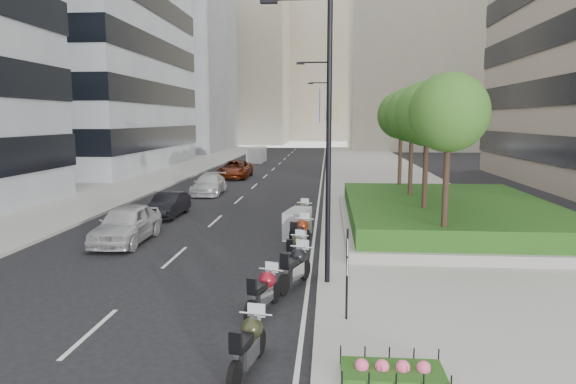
# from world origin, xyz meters

# --- Properties ---
(ground) EXTENTS (160.00, 160.00, 0.00)m
(ground) POSITION_xyz_m (0.00, 0.00, 0.00)
(ground) COLOR black
(ground) RESTS_ON ground
(sidewalk_right) EXTENTS (10.00, 100.00, 0.15)m
(sidewalk_right) POSITION_xyz_m (9.00, 30.00, 0.07)
(sidewalk_right) COLOR #9E9B93
(sidewalk_right) RESTS_ON ground
(sidewalk_left) EXTENTS (8.00, 100.00, 0.15)m
(sidewalk_left) POSITION_xyz_m (-12.00, 30.00, 0.07)
(sidewalk_left) COLOR #9E9B93
(sidewalk_left) RESTS_ON ground
(lane_edge) EXTENTS (0.12, 100.00, 0.01)m
(lane_edge) POSITION_xyz_m (3.70, 30.00, 0.01)
(lane_edge) COLOR silver
(lane_edge) RESTS_ON ground
(lane_centre) EXTENTS (0.12, 100.00, 0.01)m
(lane_centre) POSITION_xyz_m (-1.50, 30.00, 0.01)
(lane_centre) COLOR silver
(lane_centre) RESTS_ON ground
(building_grey_far) EXTENTS (22.00, 26.00, 30.00)m
(building_grey_far) POSITION_xyz_m (-24.00, 70.00, 15.00)
(building_grey_far) COLOR gray
(building_grey_far) RESTS_ON ground
(building_cream_right) EXTENTS (28.00, 24.00, 36.00)m
(building_cream_right) POSITION_xyz_m (22.00, 80.00, 18.00)
(building_cream_right) COLOR #B7AD93
(building_cream_right) RESTS_ON ground
(building_cream_left) EXTENTS (26.00, 24.00, 34.00)m
(building_cream_left) POSITION_xyz_m (-18.00, 100.00, 17.00)
(building_cream_left) COLOR #B7AD93
(building_cream_left) RESTS_ON ground
(building_cream_centre) EXTENTS (30.00, 24.00, 38.00)m
(building_cream_centre) POSITION_xyz_m (2.00, 120.00, 19.00)
(building_cream_centre) COLOR #B7AD93
(building_cream_centre) RESTS_ON ground
(planter) EXTENTS (10.00, 14.00, 0.40)m
(planter) POSITION_xyz_m (10.00, 10.00, 0.35)
(planter) COLOR #9D9A93
(planter) RESTS_ON sidewalk_right
(hedge) EXTENTS (9.40, 13.40, 0.80)m
(hedge) POSITION_xyz_m (10.00, 10.00, 0.95)
(hedge) COLOR #1C4012
(hedge) RESTS_ON planter
(flower_bed) EXTENTS (2.00, 1.00, 0.20)m
(flower_bed) POSITION_xyz_m (5.60, -5.00, 0.25)
(flower_bed) COLOR #1C4012
(flower_bed) RESTS_ON sidewalk_right
(tree_0) EXTENTS (2.80, 2.80, 6.30)m
(tree_0) POSITION_xyz_m (8.50, 4.00, 5.42)
(tree_0) COLOR #332319
(tree_0) RESTS_ON planter
(tree_1) EXTENTS (2.80, 2.80, 6.30)m
(tree_1) POSITION_xyz_m (8.50, 8.00, 5.42)
(tree_1) COLOR #332319
(tree_1) RESTS_ON planter
(tree_2) EXTENTS (2.80, 2.80, 6.30)m
(tree_2) POSITION_xyz_m (8.50, 12.00, 5.42)
(tree_2) COLOR #332319
(tree_2) RESTS_ON planter
(tree_3) EXTENTS (2.80, 2.80, 6.30)m
(tree_3) POSITION_xyz_m (8.50, 16.00, 5.42)
(tree_3) COLOR #332319
(tree_3) RESTS_ON planter
(lamp_post_0) EXTENTS (2.34, 0.45, 9.00)m
(lamp_post_0) POSITION_xyz_m (4.14, 1.00, 5.07)
(lamp_post_0) COLOR black
(lamp_post_0) RESTS_ON ground
(lamp_post_1) EXTENTS (2.34, 0.45, 9.00)m
(lamp_post_1) POSITION_xyz_m (4.14, 18.00, 5.07)
(lamp_post_1) COLOR black
(lamp_post_1) RESTS_ON ground
(lamp_post_2) EXTENTS (2.34, 0.45, 9.00)m
(lamp_post_2) POSITION_xyz_m (4.14, 36.00, 5.07)
(lamp_post_2) COLOR black
(lamp_post_2) RESTS_ON ground
(parking_sign) EXTENTS (0.06, 0.32, 2.50)m
(parking_sign) POSITION_xyz_m (4.80, -2.00, 1.46)
(parking_sign) COLOR black
(parking_sign) RESTS_ON ground
(motorcycle_0) EXTENTS (0.72, 2.16, 1.08)m
(motorcycle_0) POSITION_xyz_m (2.69, -4.64, 0.58)
(motorcycle_0) COLOR black
(motorcycle_0) RESTS_ON ground
(motorcycle_1) EXTENTS (0.89, 2.08, 1.07)m
(motorcycle_1) POSITION_xyz_m (2.59, -1.29, 0.57)
(motorcycle_1) COLOR black
(motorcycle_1) RESTS_ON ground
(motorcycle_2) EXTENTS (1.03, 2.27, 1.17)m
(motorcycle_2) POSITION_xyz_m (3.30, 0.89, 0.63)
(motorcycle_2) COLOR black
(motorcycle_2) RESTS_ON ground
(motorcycle_3) EXTENTS (0.75, 2.01, 1.02)m
(motorcycle_3) POSITION_xyz_m (3.17, 3.27, 0.54)
(motorcycle_3) COLOR black
(motorcycle_3) RESTS_ON ground
(motorcycle_4) EXTENTS (0.91, 2.38, 1.20)m
(motorcycle_4) POSITION_xyz_m (3.21, 5.44, 0.64)
(motorcycle_4) COLOR black
(motorcycle_4) RESTS_ON ground
(motorcycle_5) EXTENTS (1.22, 2.19, 1.26)m
(motorcycle_5) POSITION_xyz_m (2.96, 7.61, 0.63)
(motorcycle_5) COLOR black
(motorcycle_5) RESTS_ON ground
(motorcycle_6) EXTENTS (0.90, 2.24, 1.14)m
(motorcycle_6) POSITION_xyz_m (3.00, 9.82, 0.61)
(motorcycle_6) COLOR black
(motorcycle_6) RESTS_ON ground
(car_a) EXTENTS (1.93, 4.72, 1.60)m
(car_a) POSITION_xyz_m (-4.24, 6.16, 0.80)
(car_a) COLOR #B2B1B3
(car_a) RESTS_ON ground
(car_b) EXTENTS (1.45, 3.94, 1.29)m
(car_b) POSITION_xyz_m (-4.28, 12.06, 0.64)
(car_b) COLOR black
(car_b) RESTS_ON ground
(car_c) EXTENTS (2.08, 4.81, 1.38)m
(car_c) POSITION_xyz_m (-4.03, 20.46, 0.69)
(car_c) COLOR #B7B7B9
(car_c) RESTS_ON ground
(car_d) EXTENTS (2.58, 5.57, 1.54)m
(car_d) POSITION_xyz_m (-4.03, 30.62, 0.77)
(car_d) COLOR #611E0B
(car_d) RESTS_ON ground
(delivery_van) EXTENTS (1.93, 4.51, 1.86)m
(delivery_van) POSITION_xyz_m (-4.46, 47.20, 0.87)
(delivery_van) COLOR silver
(delivery_van) RESTS_ON ground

